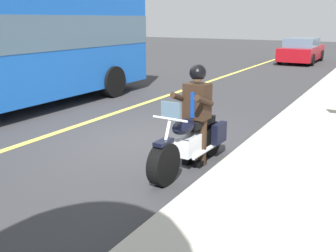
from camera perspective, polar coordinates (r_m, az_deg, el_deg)
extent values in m
plane|color=#333335|center=(8.01, -3.89, -2.31)|extent=(80.00, 80.00, 0.00)
cube|color=#E5DB4C|center=(9.23, -14.28, -0.31)|extent=(60.00, 0.16, 0.01)
cylinder|color=black|center=(5.87, -0.65, -5.67)|extent=(0.67, 0.23, 0.66)
cylinder|color=black|center=(7.15, 6.10, -1.82)|extent=(0.67, 0.23, 0.66)
cube|color=silver|center=(6.49, 3.18, -2.75)|extent=(0.57, 0.30, 0.32)
ellipsoid|color=black|center=(6.21, 2.33, -0.09)|extent=(0.57, 0.30, 0.24)
cube|color=black|center=(6.69, 4.68, 0.66)|extent=(0.71, 0.31, 0.12)
cube|color=black|center=(6.97, 7.57, -1.03)|extent=(0.40, 0.14, 0.36)
cube|color=black|center=(7.16, 4.38, -0.50)|extent=(0.40, 0.14, 0.36)
cylinder|color=silver|center=(5.79, -0.55, -3.12)|extent=(0.35, 0.06, 0.76)
cylinder|color=silver|center=(5.81, 0.29, 1.05)|extent=(0.06, 0.60, 0.04)
cube|color=black|center=(5.75, -0.66, -2.42)|extent=(0.37, 0.17, 0.06)
cylinder|color=silver|center=(6.72, 5.60, -3.58)|extent=(0.90, 0.12, 0.08)
cube|color=slate|center=(5.80, 0.40, 2.24)|extent=(0.05, 0.32, 0.28)
cylinder|color=black|center=(6.64, 5.14, -2.34)|extent=(0.14, 0.14, 0.84)
cube|color=black|center=(6.72, 4.83, -5.48)|extent=(0.26, 0.12, 0.10)
cylinder|color=black|center=(6.75, 3.33, -2.01)|extent=(0.14, 0.14, 0.84)
cube|color=black|center=(6.82, 3.03, -5.11)|extent=(0.26, 0.12, 0.10)
cube|color=black|center=(6.52, 4.35, 3.69)|extent=(0.34, 0.41, 0.60)
cube|color=navy|center=(6.39, 3.67, 3.10)|extent=(0.03, 0.07, 0.44)
cylinder|color=black|center=(6.25, 5.37, 3.72)|extent=(0.55, 0.12, 0.28)
cylinder|color=black|center=(6.45, 1.88, 4.16)|extent=(0.55, 0.12, 0.28)
sphere|color=tan|center=(6.44, 4.43, 7.44)|extent=(0.22, 0.22, 0.22)
sphere|color=black|center=(6.43, 4.44, 7.88)|extent=(0.28, 0.28, 0.28)
cube|color=slate|center=(14.70, -7.54, 13.69)|extent=(0.06, 2.40, 1.90)
cylinder|color=black|center=(14.20, -15.90, 7.09)|extent=(1.00, 0.30, 1.00)
cylinder|color=black|center=(12.61, -8.16, 6.51)|extent=(1.00, 0.30, 1.00)
cube|color=maroon|center=(23.90, 19.16, 10.19)|extent=(4.60, 1.80, 0.70)
cube|color=slate|center=(23.67, 19.18, 11.48)|extent=(2.40, 1.60, 0.60)
cylinder|color=black|center=(25.50, 17.86, 10.07)|extent=(0.64, 0.22, 0.64)
cylinder|color=black|center=(25.20, 21.68, 9.66)|extent=(0.64, 0.22, 0.64)
cylinder|color=black|center=(22.69, 16.25, 9.59)|extent=(0.64, 0.22, 0.64)
cylinder|color=black|center=(22.35, 20.52, 9.15)|extent=(0.64, 0.22, 0.64)
cube|color=slate|center=(21.60, -15.45, 13.85)|extent=(1.10, 0.06, 1.60)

